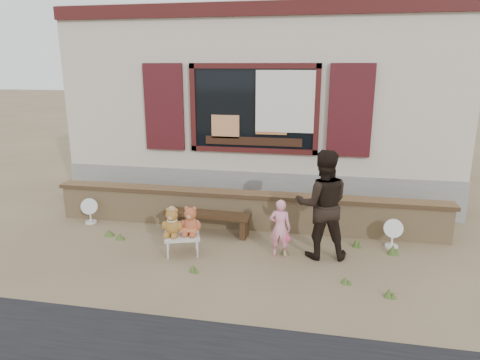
% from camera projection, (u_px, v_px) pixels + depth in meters
% --- Properties ---
extents(ground, '(80.00, 80.00, 0.00)m').
position_uv_depth(ground, '(233.00, 250.00, 6.86)').
color(ground, brown).
rests_on(ground, ground).
extents(shopfront, '(8.04, 5.13, 4.00)m').
position_uv_depth(shopfront, '(270.00, 101.00, 10.59)').
color(shopfront, '#B7AA94').
rests_on(shopfront, ground).
extents(brick_wall, '(7.10, 0.36, 0.67)m').
position_uv_depth(brick_wall, '(244.00, 210.00, 7.71)').
color(brick_wall, tan).
rests_on(brick_wall, ground).
extents(bench, '(1.54, 0.41, 0.39)m').
position_uv_depth(bench, '(207.00, 218.00, 7.43)').
color(bench, '#301E10').
rests_on(bench, ground).
extents(folding_chair, '(0.66, 0.62, 0.33)m').
position_uv_depth(folding_chair, '(182.00, 236.00, 6.63)').
color(folding_chair, beige).
rests_on(folding_chair, ground).
extents(teddy_bear_left, '(0.41, 0.38, 0.45)m').
position_uv_depth(teddy_bear_left, '(172.00, 221.00, 6.54)').
color(teddy_bear_left, brown).
rests_on(teddy_bear_left, folding_chair).
extents(teddy_bear_right, '(0.41, 0.39, 0.46)m').
position_uv_depth(teddy_bear_right, '(191.00, 220.00, 6.58)').
color(teddy_bear_right, '#964829').
rests_on(teddy_bear_right, folding_chair).
extents(child, '(0.34, 0.23, 0.91)m').
position_uv_depth(child, '(280.00, 228.00, 6.54)').
color(child, pink).
rests_on(child, ground).
extents(adult, '(0.89, 0.73, 1.68)m').
position_uv_depth(adult, '(322.00, 205.00, 6.42)').
color(adult, black).
rests_on(adult, ground).
extents(fan_left, '(0.31, 0.21, 0.49)m').
position_uv_depth(fan_left, '(90.00, 211.00, 7.96)').
color(fan_left, silver).
rests_on(fan_left, ground).
extents(fan_right, '(0.31, 0.21, 0.49)m').
position_uv_depth(fan_right, '(393.00, 233.00, 6.88)').
color(fan_right, white).
rests_on(fan_right, ground).
extents(grass_tufts, '(4.90, 1.65, 0.15)m').
position_uv_depth(grass_tufts, '(267.00, 251.00, 6.67)').
color(grass_tufts, '#435C24').
rests_on(grass_tufts, ground).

